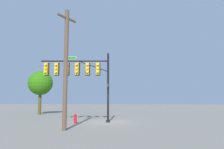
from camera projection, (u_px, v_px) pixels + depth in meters
ground_plane at (108, 122)px, 19.13m from camera, size 120.00×120.00×0.00m
signal_pole_assembly at (79, 72)px, 19.66m from camera, size 6.47×1.28×6.38m
utility_pole at (66, 67)px, 14.78m from camera, size 0.93×1.66×8.51m
fire_hydrant at (75, 119)px, 18.32m from camera, size 0.33×0.24×0.83m
tree_near at (41, 83)px, 29.03m from camera, size 3.31×3.31×5.92m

